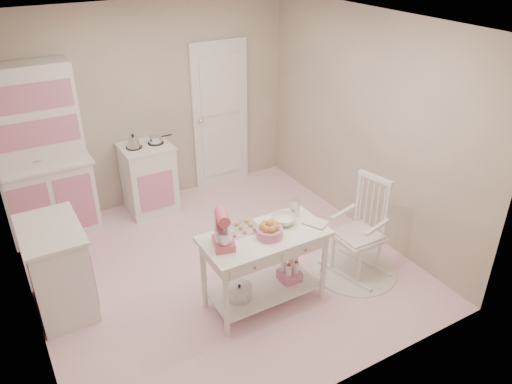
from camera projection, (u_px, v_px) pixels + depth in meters
room_shell at (216, 128)px, 4.75m from camera, size 3.84×3.84×2.62m
door at (220, 115)px, 6.89m from camera, size 0.82×0.05×2.04m
hutch at (41, 155)px, 5.67m from camera, size 1.06×0.50×2.08m
stove at (149, 178)px, 6.44m from camera, size 0.62×0.57×0.92m
base_cabinet at (58, 269)px, 4.75m from camera, size 0.54×0.84×0.92m
lace_rug at (354, 270)px, 5.48m from camera, size 0.92×0.92×0.01m
rocking_chair at (359, 228)px, 5.22m from camera, size 0.64×0.81×1.10m
work_table at (264, 269)px, 4.85m from camera, size 1.20×0.60×0.80m
stand_mixer at (223, 230)px, 4.41m from camera, size 0.27×0.32×0.34m
cookie_tray at (241, 229)px, 4.73m from camera, size 0.34×0.24×0.02m
bread_basket at (269, 232)px, 4.61m from camera, size 0.25×0.25×0.09m
mixing_bowl at (284, 220)px, 4.82m from camera, size 0.24×0.24×0.08m
metal_pitcher at (295, 207)px, 4.94m from camera, size 0.10×0.10×0.17m
recipe_book at (312, 227)px, 4.76m from camera, size 0.25×0.27×0.02m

